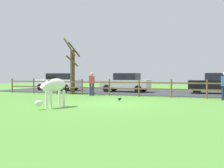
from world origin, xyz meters
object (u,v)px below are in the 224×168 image
object	(u,v)px
zebra	(54,87)
crow_on_grass	(120,99)
parked_car_white	(58,82)
parked_car_black	(217,83)
visitor_left_of_tree	(92,83)
parked_car_silver	(126,82)
bare_tree	(72,70)

from	to	relation	value
zebra	crow_on_grass	bearing A→B (deg)	68.09
parked_car_white	parked_car_black	distance (m)	13.65
zebra	visitor_left_of_tree	bearing A→B (deg)	102.71
parked_car_black	parked_car_white	bearing A→B (deg)	-177.15
parked_car_silver	visitor_left_of_tree	xyz separation A→B (m)	(-1.04, -4.28, 0.06)
zebra	parked_car_white	bearing A→B (deg)	122.31
parked_car_silver	parked_car_black	bearing A→B (deg)	4.92
crow_on_grass	parked_car_black	distance (m)	9.31
parked_car_silver	visitor_left_of_tree	size ratio (longest dim) A/B	2.45
bare_tree	parked_car_black	distance (m)	11.00
bare_tree	parked_car_silver	xyz separation A→B (m)	(3.11, 3.41, -1.03)
parked_car_white	parked_car_silver	distance (m)	6.55
bare_tree	zebra	xyz separation A→B (m)	(3.64, -7.87, -0.95)
bare_tree	crow_on_grass	bearing A→B (deg)	-36.23
zebra	visitor_left_of_tree	size ratio (longest dim) A/B	1.17
bare_tree	parked_car_white	bearing A→B (deg)	135.90
zebra	parked_car_black	size ratio (longest dim) A/B	0.48
bare_tree	parked_car_white	distance (m)	4.91
parked_car_black	bare_tree	bearing A→B (deg)	-158.47
parked_car_silver	zebra	bearing A→B (deg)	-87.27
crow_on_grass	visitor_left_of_tree	size ratio (longest dim) A/B	0.13
bare_tree	parked_car_black	xyz separation A→B (m)	(10.19, 4.02, -1.03)
bare_tree	visitor_left_of_tree	xyz separation A→B (m)	(2.06, -0.87, -0.97)
bare_tree	parked_car_black	world-z (taller)	bare_tree
parked_car_white	parked_car_black	world-z (taller)	same
parked_car_black	parked_car_silver	xyz separation A→B (m)	(-7.08, -0.61, 0.00)
parked_car_white	zebra	bearing A→B (deg)	-57.69
parked_car_black	visitor_left_of_tree	bearing A→B (deg)	-148.95
parked_car_silver	parked_car_white	bearing A→B (deg)	-179.39
zebra	bare_tree	bearing A→B (deg)	114.84
bare_tree	crow_on_grass	world-z (taller)	bare_tree
bare_tree	parked_car_white	size ratio (longest dim) A/B	1.06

